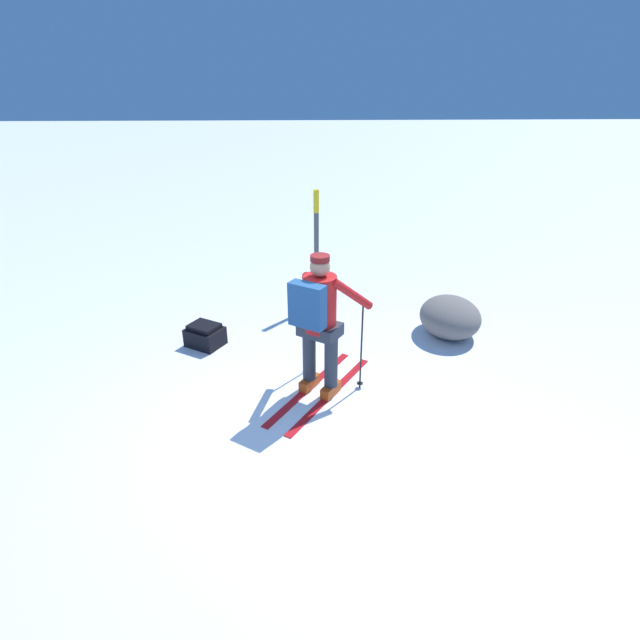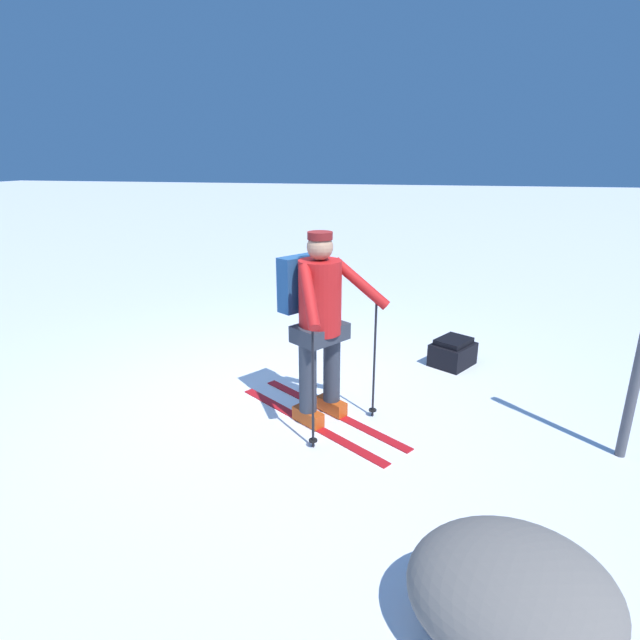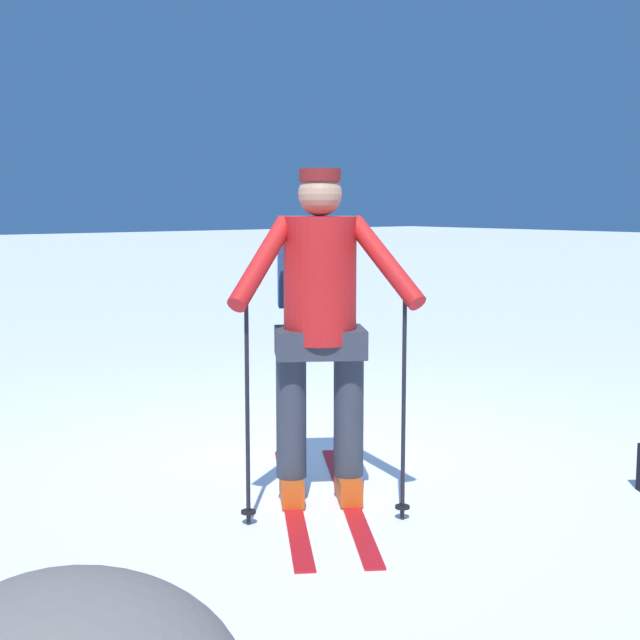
# 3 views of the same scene
# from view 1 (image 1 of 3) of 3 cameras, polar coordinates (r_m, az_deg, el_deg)

# --- Properties ---
(ground_plane) EXTENTS (80.00, 80.00, 0.00)m
(ground_plane) POSITION_cam_1_polar(r_m,az_deg,el_deg) (5.40, -4.27, -11.39)
(ground_plane) COLOR white
(skier) EXTENTS (1.68, 1.28, 1.65)m
(skier) POSITION_cam_1_polar(r_m,az_deg,el_deg) (5.34, -0.14, 0.26)
(skier) COLOR red
(skier) RESTS_ON ground_plane
(dropped_backpack) EXTENTS (0.55, 0.58, 0.31)m
(dropped_backpack) POSITION_cam_1_polar(r_m,az_deg,el_deg) (6.88, -13.00, -1.72)
(dropped_backpack) COLOR black
(dropped_backpack) RESTS_ON ground_plane
(trail_marker) EXTENTS (0.08, 0.08, 1.82)m
(trail_marker) POSITION_cam_1_polar(r_m,az_deg,el_deg) (7.56, -0.41, 8.98)
(trail_marker) COLOR #4C4C51
(trail_marker) RESTS_ON ground_plane
(rock_boulder) EXTENTS (0.98, 0.83, 0.54)m
(rock_boulder) POSITION_cam_1_polar(r_m,az_deg,el_deg) (7.17, 14.64, 0.36)
(rock_boulder) COLOR slate
(rock_boulder) RESTS_ON ground_plane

